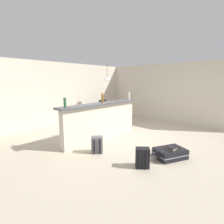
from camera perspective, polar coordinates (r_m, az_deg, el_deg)
The scene contains 16 objects.
ground_plane at distance 5.64m, azimuth 3.79°, elevation -8.36°, with size 13.00×13.00×0.05m, color beige.
wall_back at distance 7.67m, azimuth -14.11°, elevation 6.03°, with size 6.60×0.10×2.50m, color beige.
wall_right at distance 8.10m, azimuth 16.10°, elevation 6.15°, with size 0.10×6.00×2.50m, color beige.
partition_half_wall at distance 5.34m, azimuth -3.28°, elevation -3.20°, with size 2.80×0.20×1.07m, color beige.
bar_countertop at distance 5.24m, azimuth -3.34°, elevation 2.77°, with size 2.96×0.40×0.05m, color #4C4C51.
bottle_green at distance 4.51m, azimuth -15.22°, elevation 3.07°, with size 0.07×0.07×0.24m, color #2D6B38.
bottle_amber at distance 5.23m, azimuth -3.17°, elevation 4.60°, with size 0.07×0.07×0.28m, color #9E661E.
bottle_white at distance 6.17m, azimuth 5.64°, elevation 5.31°, with size 0.06×0.06×0.26m, color silver.
dining_table at distance 7.53m, azimuth -0.95°, elevation 1.64°, with size 1.10×0.80×0.74m.
dining_chair_near_partition at distance 7.13m, azimuth 1.32°, elevation 0.09°, with size 0.47×0.47×0.93m.
dining_chair_far_side at distance 7.96m, azimuth -3.55°, elevation 1.14°, with size 0.43×0.43×0.93m.
pendant_lamp at distance 7.50m, azimuth -1.61°, elevation 11.07°, with size 0.34×0.34×0.73m.
suitcase_flat_black at distance 4.36m, azimuth 18.49°, elevation -12.73°, with size 0.89×0.74×0.22m.
backpack_black at distance 3.76m, azimuth 9.96°, elevation -14.64°, with size 0.34×0.34×0.42m.
backpack_grey at distance 4.41m, azimuth -4.95°, elevation -10.68°, with size 0.34×0.34×0.42m.
book_stack at distance 4.30m, azimuth 19.12°, elevation -11.14°, with size 0.24×0.19×0.05m.
Camera 1 is at (-4.15, -3.37, 1.78)m, focal length 27.82 mm.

